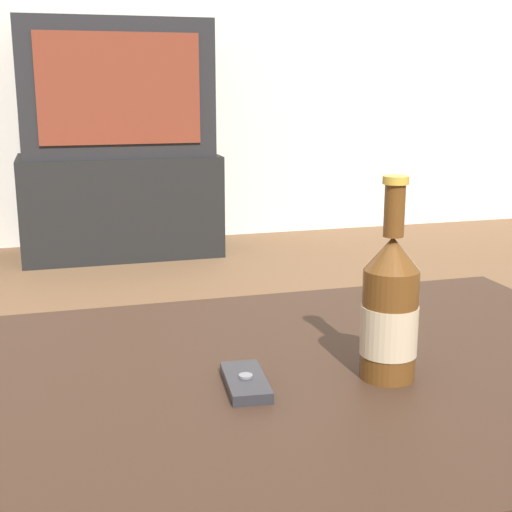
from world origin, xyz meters
TOP-DOWN VIEW (x-y plane):
  - coffee_table at (0.00, 0.00)m, footprint 1.10×0.71m
  - tv_stand at (0.05, 2.71)m, footprint 0.96×0.47m
  - television at (0.05, 2.71)m, footprint 0.89×0.44m
  - beer_bottle at (0.14, -0.05)m, footprint 0.07×0.07m
  - cell_phone at (-0.05, -0.03)m, footprint 0.06×0.12m

SIDE VIEW (x-z plane):
  - tv_stand at x=0.05m, z-range 0.00..0.49m
  - coffee_table at x=0.00m, z-range 0.16..0.62m
  - cell_phone at x=-0.05m, z-range 0.45..0.47m
  - beer_bottle at x=0.14m, z-range 0.42..0.68m
  - television at x=0.05m, z-range 0.49..1.13m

